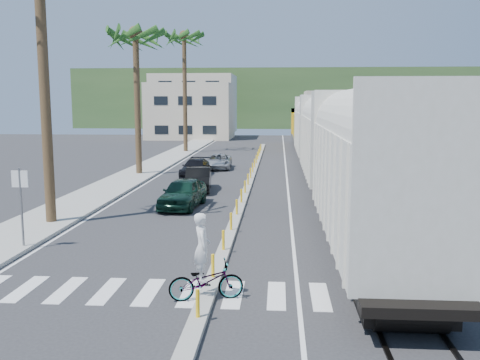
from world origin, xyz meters
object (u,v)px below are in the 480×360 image
Objects in this scene: car_lead at (183,193)px; car_second at (198,179)px; street_sign at (21,196)px; cyclist at (205,273)px.

car_lead reaches higher than car_second.
street_sign is 1.25× the size of cyclist.
car_second is (4.38, 13.39, -1.28)m from street_sign.
street_sign is 14.15m from car_second.
street_sign is at bearing 44.52° from cyclist.
street_sign is at bearing -112.47° from car_lead.
car_lead is (4.38, 8.20, -1.23)m from street_sign.
car_second is 1.79× the size of cyclist.
street_sign reaches higher than car_second.
cyclist is at bearing -86.54° from car_second.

